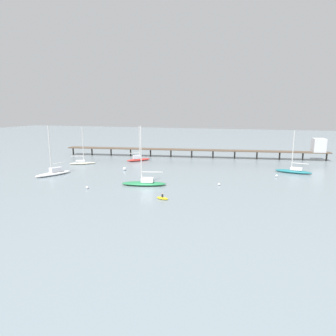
% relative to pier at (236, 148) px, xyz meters
% --- Properties ---
extents(ground_plane, '(400.00, 400.00, 0.00)m').
position_rel_pier_xyz_m(ground_plane, '(-14.55, -44.55, -3.42)').
color(ground_plane, gray).
extents(pier, '(88.02, 16.05, 7.15)m').
position_rel_pier_xyz_m(pier, '(0.00, 0.00, 0.00)').
color(pier, brown).
rests_on(pier, ground_plane).
extents(sailboat_teal, '(9.21, 3.92, 10.87)m').
position_rel_pier_xyz_m(sailboat_teal, '(16.29, -19.48, -2.72)').
color(sailboat_teal, '#1E727A').
rests_on(sailboat_teal, ground_plane).
extents(sailboat_red, '(6.82, 7.00, 11.07)m').
position_rel_pier_xyz_m(sailboat_red, '(-29.21, -14.30, -2.63)').
color(sailboat_red, red).
rests_on(sailboat_red, ground_plane).
extents(sailboat_white, '(5.89, 9.24, 12.31)m').
position_rel_pier_xyz_m(sailboat_white, '(-41.38, -39.75, -2.62)').
color(sailboat_white, white).
rests_on(sailboat_white, ground_plane).
extents(sailboat_cream, '(7.51, 5.55, 11.07)m').
position_rel_pier_xyz_m(sailboat_cream, '(-43.30, -24.16, -2.76)').
color(sailboat_cream, beige).
rests_on(sailboat_cream, ground_plane).
extents(sailboat_green, '(10.11, 5.01, 12.85)m').
position_rel_pier_xyz_m(sailboat_green, '(-15.93, -42.60, -2.71)').
color(sailboat_green, '#287F4C').
rests_on(sailboat_green, ground_plane).
extents(dinghy_yellow, '(2.60, 1.73, 1.14)m').
position_rel_pier_xyz_m(dinghy_yellow, '(-9.05, -51.09, -3.20)').
color(dinghy_yellow, yellow).
rests_on(dinghy_yellow, ground_plane).
extents(mooring_buoy_mid, '(0.57, 0.57, 0.57)m').
position_rel_pier_xyz_m(mooring_buoy_mid, '(-26.26, -48.80, -3.14)').
color(mooring_buoy_mid, silver).
rests_on(mooring_buoy_mid, ground_plane).
extents(mooring_buoy_inner, '(0.56, 0.56, 0.56)m').
position_rel_pier_xyz_m(mooring_buoy_inner, '(-0.42, -38.05, -3.14)').
color(mooring_buoy_inner, silver).
rests_on(mooring_buoy_inner, ground_plane).
extents(mooring_buoy_far, '(0.89, 0.89, 0.89)m').
position_rel_pier_xyz_m(mooring_buoy_far, '(-27.05, -29.02, -2.98)').
color(mooring_buoy_far, silver).
rests_on(mooring_buoy_far, ground_plane).
extents(mooring_buoy_outer, '(0.63, 0.63, 0.63)m').
position_rel_pier_xyz_m(mooring_buoy_outer, '(11.89, -25.65, -3.11)').
color(mooring_buoy_outer, silver).
rests_on(mooring_buoy_outer, ground_plane).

